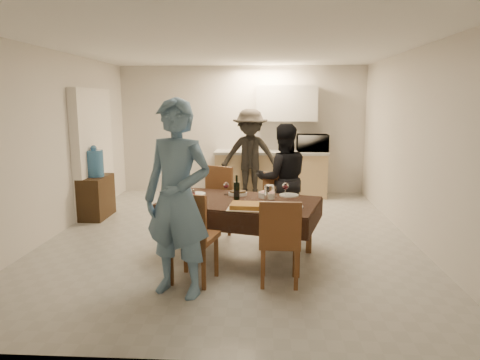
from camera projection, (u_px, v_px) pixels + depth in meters
The scene contains 33 objects.
floor at pixel (231, 236), 6.10m from camera, with size 5.00×6.00×0.02m, color #A5A5A0.
ceiling at pixel (230, 47), 5.63m from camera, with size 5.00×6.00×0.02m, color white.
wall_back at pixel (242, 130), 8.81m from camera, with size 5.00×0.02×2.60m, color beige.
wall_front at pixel (196, 189), 2.92m from camera, with size 5.00×0.02×2.60m, color beige.
wall_left at pixel (53, 144), 6.01m from camera, with size 0.02×6.00×2.60m, color beige.
wall_right at pixel (416, 146), 5.73m from camera, with size 0.02×6.00×2.60m, color beige.
stub_partition at pixel (94, 152), 7.23m from camera, with size 0.15×1.40×2.10m, color silver.
kitchen_base_cabinet at pixel (271, 175), 8.62m from camera, with size 2.20×0.60×0.86m, color tan.
kitchen_worktop at pixel (271, 152), 8.54m from camera, with size 2.24×0.64×0.05m, color #A4A49F.
upper_cabinet at pixel (287, 103), 8.49m from camera, with size 1.20×0.34×0.70m, color silver.
dining_table at pixel (240, 203), 5.17m from camera, with size 2.03×1.50×0.71m.
chair_near_left at pixel (192, 229), 4.38m from camera, with size 0.54×0.55×0.53m.
chair_near_right at pixel (280, 234), 4.34m from camera, with size 0.43×0.43×0.50m.
chair_far_left at pixel (210, 197), 5.85m from camera, with size 0.60×0.62×0.53m.
chair_far_right at pixel (276, 201), 5.82m from camera, with size 0.45×0.45×0.49m.
console at pixel (97, 197), 7.02m from camera, with size 0.37×0.74×0.68m, color #301F10.
water_jug at pixel (94, 163), 6.92m from camera, with size 0.29×0.29×0.43m, color teal.
wine_bottle at pixel (237, 187), 5.19m from camera, with size 0.07×0.07×0.30m, color black, non-canonical shape.
water_pitcher at pixel (270, 194), 5.07m from camera, with size 0.13×0.13×0.20m, color white.
savoury_tart at pixel (248, 206), 4.78m from camera, with size 0.44×0.33×0.05m, color #AA7B31.
salad_bowl at pixel (265, 195), 5.31m from camera, with size 0.17×0.17×0.07m, color silver.
mushroom_dish at pixel (238, 194), 5.43m from camera, with size 0.22×0.22×0.04m, color silver.
wine_glass_a at pixel (192, 197), 4.93m from camera, with size 0.08×0.08×0.19m, color white, non-canonical shape.
wine_glass_b at pixel (285, 189), 5.36m from camera, with size 0.08×0.08×0.18m, color white, non-canonical shape.
wine_glass_c at pixel (226, 188), 5.45m from camera, with size 0.08×0.08×0.17m, color white, non-canonical shape.
plate_near_left at pixel (187, 205), 4.90m from camera, with size 0.27×0.27×0.02m, color silver.
plate_near_right at pixel (292, 207), 4.83m from camera, with size 0.25×0.25×0.01m, color silver.
plate_far_left at pixel (195, 194), 5.49m from camera, with size 0.27×0.27×0.02m, color silver.
plate_far_right at pixel (289, 195), 5.42m from camera, with size 0.24×0.24×0.01m, color silver.
microwave at pixel (312, 143), 8.46m from camera, with size 0.61×0.41×0.34m, color silver.
person_near at pixel (177, 199), 4.11m from camera, with size 0.70×0.46×1.93m, color #5F86AB.
person_far at pixel (283, 179), 6.15m from camera, with size 0.77×0.60×1.58m, color black.
person_kitchen at pixel (250, 155), 8.12m from camera, with size 1.13×0.65×1.75m, color black.
Camera 1 is at (0.47, -5.84, 1.89)m, focal length 32.00 mm.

